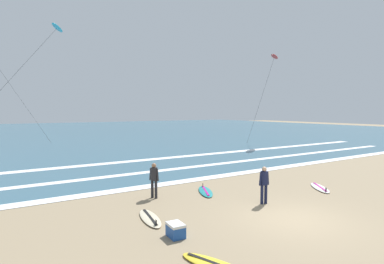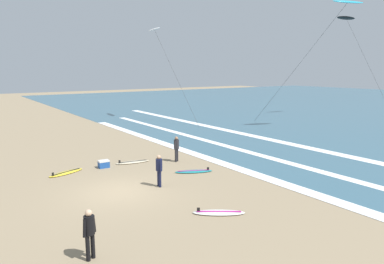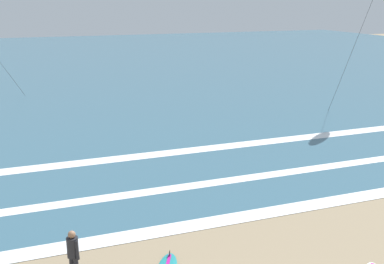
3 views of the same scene
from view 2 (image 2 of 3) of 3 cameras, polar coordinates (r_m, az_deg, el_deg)
name	(u,v)px [view 2 (image 2 of 3)]	position (r m, az deg, el deg)	size (l,w,h in m)	color
ground_plane	(120,191)	(17.34, -11.45, -9.35)	(160.00, 160.00, 0.00)	#937F60
wave_foam_shoreline	(250,173)	(20.17, 9.36, -6.47)	(46.32, 0.84, 0.01)	white
wave_foam_mid_break	(287,162)	(22.81, 15.00, -4.75)	(50.43, 0.70, 0.01)	white
wave_foam_outer_break	(307,147)	(27.53, 17.94, -2.38)	(58.46, 0.95, 0.01)	white
surfer_left_near	(89,230)	(11.43, -16.17, -14.87)	(0.32, 0.50, 1.60)	black
surfer_mid_group	(176,147)	(22.10, -2.52, -2.36)	(0.34, 0.48, 1.60)	#232328
surfer_background_far	(159,168)	(17.48, -5.32, -5.74)	(0.52, 0.32, 1.60)	#141938
surfboard_near_water	(194,171)	(20.04, 0.28, -6.34)	(1.44, 2.16, 0.25)	teal
surfboard_foreground_flat	(133,162)	(22.31, -9.52, -4.78)	(0.93, 2.17, 0.25)	beige
surfboard_right_spare	(219,213)	(14.59, 4.33, -12.78)	(1.70, 2.06, 0.25)	silver
surfboard_left_pile	(66,173)	(21.00, -19.59, -6.18)	(1.29, 2.18, 0.25)	yellow
kite_white_low_near	(154,30)	(41.77, -6.06, 16.04)	(9.46, 1.26, 10.39)	white
kite_cyan_high_left	(347,3)	(36.30, 23.71, 18.48)	(10.07, 3.69, 11.84)	#23A8C6
kite_black_mid_center	(346,19)	(48.12, 23.56, 16.38)	(7.43, 3.24, 11.98)	black
cooler_box	(104,164)	(21.54, -14.01, -5.00)	(0.48, 0.64, 0.44)	#1E4C9E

